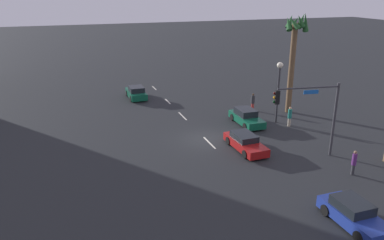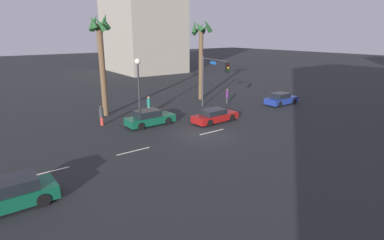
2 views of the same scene
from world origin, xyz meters
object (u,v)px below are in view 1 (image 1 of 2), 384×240
(car_0, at_px, (354,215))
(streetlamp, at_px, (279,80))
(car_3, at_px, (245,142))
(traffic_signal, at_px, (313,108))
(car_1, at_px, (136,93))
(palm_tree_1, at_px, (294,45))
(car_2, at_px, (246,117))
(pedestrian_1, at_px, (354,162))
(pedestrian_0, at_px, (253,102))
(pedestrian_2, at_px, (290,116))

(car_0, distance_m, streetlamp, 16.62)
(streetlamp, bearing_deg, car_3, -49.54)
(car_0, relative_size, traffic_signal, 0.74)
(car_1, height_order, palm_tree_1, palm_tree_1)
(car_2, bearing_deg, traffic_signal, 7.69)
(streetlamp, xyz_separation_m, pedestrian_1, (10.92, -0.64, -3.08))
(car_1, bearing_deg, car_0, 12.20)
(car_0, height_order, pedestrian_1, pedestrian_1)
(car_0, distance_m, pedestrian_0, 20.02)
(streetlamp, bearing_deg, pedestrian_1, -3.38)
(car_3, bearing_deg, pedestrian_2, 119.22)
(car_3, bearing_deg, streetlamp, 130.46)
(car_1, xyz_separation_m, pedestrian_0, (8.37, 10.33, 0.30))
(pedestrian_1, bearing_deg, car_3, -141.38)
(car_0, distance_m, pedestrian_2, 15.21)
(car_1, xyz_separation_m, car_3, (17.08, 5.14, -0.06))
(car_3, distance_m, pedestrian_1, 7.90)
(car_1, height_order, pedestrian_2, pedestrian_2)
(pedestrian_2, bearing_deg, streetlamp, -156.50)
(car_0, xyz_separation_m, traffic_signal, (-8.06, 2.93, 3.18))
(palm_tree_1, bearing_deg, traffic_signal, -24.93)
(streetlamp, bearing_deg, traffic_signal, -13.01)
(car_3, xyz_separation_m, traffic_signal, (2.78, 3.83, 3.22))
(car_2, height_order, traffic_signal, traffic_signal)
(traffic_signal, height_order, pedestrian_2, traffic_signal)
(car_0, relative_size, pedestrian_2, 2.25)
(car_0, height_order, pedestrian_2, pedestrian_2)
(streetlamp, distance_m, palm_tree_1, 4.57)
(car_1, xyz_separation_m, palm_tree_1, (10.02, 13.54, 6.11))
(car_3, height_order, pedestrian_0, pedestrian_0)
(pedestrian_1, bearing_deg, streetlamp, 176.62)
(pedestrian_1, height_order, pedestrian_2, pedestrian_2)
(car_2, bearing_deg, pedestrian_0, 144.73)
(pedestrian_0, distance_m, pedestrian_2, 5.37)
(car_2, bearing_deg, car_3, -27.58)
(pedestrian_1, bearing_deg, traffic_signal, -162.11)
(car_2, relative_size, palm_tree_1, 0.44)
(pedestrian_1, xyz_separation_m, palm_tree_1, (-13.23, 3.48, 5.82))
(car_1, height_order, pedestrian_0, pedestrian_0)
(car_1, xyz_separation_m, pedestrian_2, (13.65, 11.28, 0.33))
(car_0, bearing_deg, palm_tree_1, 157.24)
(car_2, distance_m, palm_tree_1, 8.52)
(pedestrian_0, bearing_deg, palm_tree_1, 62.78)
(car_3, bearing_deg, pedestrian_0, 149.22)
(car_1, bearing_deg, car_3, 16.73)
(car_2, bearing_deg, car_1, -146.30)
(traffic_signal, height_order, streetlamp, streetlamp)
(pedestrian_1, distance_m, pedestrian_2, 9.68)
(car_2, height_order, palm_tree_1, palm_tree_1)
(car_2, distance_m, pedestrian_2, 3.87)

